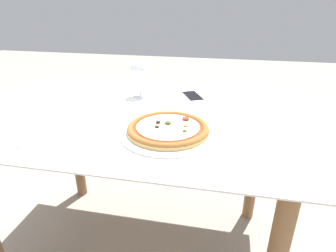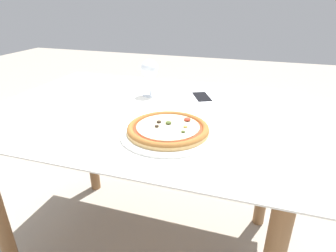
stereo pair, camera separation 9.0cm
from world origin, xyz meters
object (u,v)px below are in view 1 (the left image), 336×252
Objects in this scene: dining_table at (140,132)px; cell_phone at (192,97)px; pizza_plate at (168,130)px; wine_glass_far_left at (140,70)px; fork at (36,134)px.

cell_phone is at bearing 46.67° from dining_table.
pizza_plate is 1.92× the size of wine_glass_far_left.
wine_glass_far_left is (-0.05, 0.17, 0.21)m from dining_table.
fork is 1.04× the size of wine_glass_far_left.
pizza_plate reaches higher than cell_phone.
pizza_plate reaches higher than dining_table.
dining_table is 7.41× the size of fork.
dining_table is 0.28m from wine_glass_far_left.
cell_phone is (0.03, 0.38, -0.01)m from pizza_plate.
pizza_plate is at bearing -50.19° from dining_table.
dining_table is at bearing -133.33° from cell_phone.
dining_table is at bearing 46.07° from fork.
wine_glass_far_left reaches higher than fork.
dining_table is 0.29m from cell_phone.
cell_phone reaches higher than dining_table.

